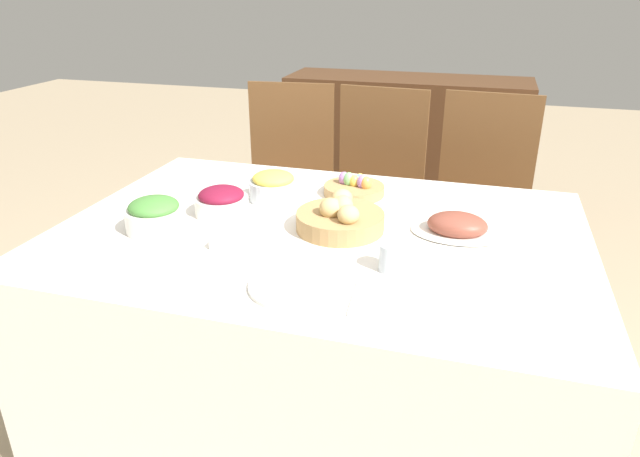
% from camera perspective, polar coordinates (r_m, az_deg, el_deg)
% --- Properties ---
extents(ground_plane, '(12.00, 12.00, 0.00)m').
position_cam_1_polar(ground_plane, '(2.17, 0.02, -17.92)').
color(ground_plane, tan).
extents(dining_table, '(1.61, 1.13, 0.73)m').
position_cam_1_polar(dining_table, '(1.95, 0.02, -9.89)').
color(dining_table, white).
rests_on(dining_table, ground).
extents(chair_far_right, '(0.45, 0.45, 0.99)m').
position_cam_1_polar(chair_far_right, '(2.65, 15.73, 2.59)').
color(chair_far_right, brown).
rests_on(chair_far_right, ground).
extents(chair_far_left, '(0.46, 0.46, 0.99)m').
position_cam_1_polar(chair_far_left, '(2.80, -3.30, 4.57)').
color(chair_far_left, brown).
rests_on(chair_far_left, ground).
extents(chair_far_center, '(0.45, 0.45, 0.99)m').
position_cam_1_polar(chair_far_center, '(2.69, 5.30, 3.73)').
color(chair_far_center, brown).
rests_on(chair_far_center, ground).
extents(sideboard, '(1.39, 0.44, 0.92)m').
position_cam_1_polar(sideboard, '(3.52, 8.39, 7.30)').
color(sideboard, '#4C2D19').
rests_on(sideboard, ground).
extents(bread_basket, '(0.27, 0.27, 0.11)m').
position_cam_1_polar(bread_basket, '(1.75, 2.03, 1.12)').
color(bread_basket, '#AD8451').
rests_on(bread_basket, dining_table).
extents(egg_basket, '(0.22, 0.22, 0.08)m').
position_cam_1_polar(egg_basket, '(2.05, 3.47, 4.09)').
color(egg_basket, '#AD8451').
rests_on(egg_basket, dining_table).
extents(ham_platter, '(0.28, 0.19, 0.07)m').
position_cam_1_polar(ham_platter, '(1.78, 13.55, 0.20)').
color(ham_platter, silver).
rests_on(ham_platter, dining_table).
extents(green_salad_bowl, '(0.18, 0.18, 0.11)m').
position_cam_1_polar(green_salad_bowl, '(1.81, -16.21, 1.31)').
color(green_salad_bowl, silver).
rests_on(green_salad_bowl, dining_table).
extents(pineapple_bowl, '(0.17, 0.17, 0.10)m').
position_cam_1_polar(pineapple_bowl, '(2.00, -4.68, 4.27)').
color(pineapple_bowl, silver).
rests_on(pineapple_bowl, dining_table).
extents(beet_salad_bowl, '(0.18, 0.18, 0.09)m').
position_cam_1_polar(beet_salad_bowl, '(1.90, -9.81, 2.69)').
color(beet_salad_bowl, silver).
rests_on(beet_salad_bowl, dining_table).
extents(dinner_plate, '(0.25, 0.25, 0.01)m').
position_cam_1_polar(dinner_plate, '(1.44, -2.27, -5.73)').
color(dinner_plate, silver).
rests_on(dinner_plate, dining_table).
extents(fork, '(0.02, 0.19, 0.00)m').
position_cam_1_polar(fork, '(1.49, -7.73, -4.98)').
color(fork, silver).
rests_on(fork, dining_table).
extents(knife, '(0.02, 0.19, 0.00)m').
position_cam_1_polar(knife, '(1.41, 3.54, -6.65)').
color(knife, silver).
rests_on(knife, dining_table).
extents(spoon, '(0.02, 0.19, 0.00)m').
position_cam_1_polar(spoon, '(1.40, 4.74, -6.81)').
color(spoon, silver).
rests_on(spoon, dining_table).
extents(drinking_cup, '(0.07, 0.07, 0.08)m').
position_cam_1_polar(drinking_cup, '(1.52, 7.12, -2.89)').
color(drinking_cup, silver).
rests_on(drinking_cup, dining_table).
extents(butter_dish, '(0.12, 0.07, 0.03)m').
position_cam_1_polar(butter_dish, '(1.66, -8.72, -1.38)').
color(butter_dish, silver).
rests_on(butter_dish, dining_table).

